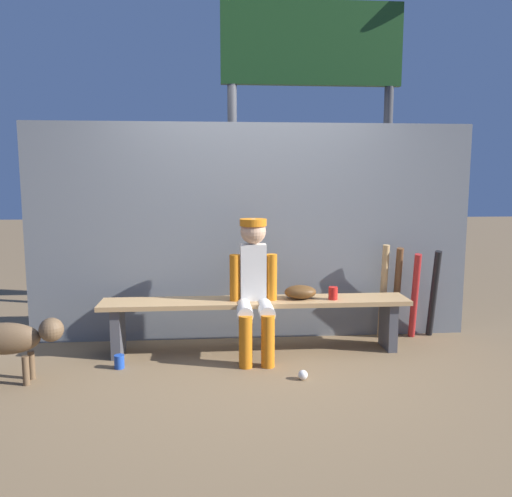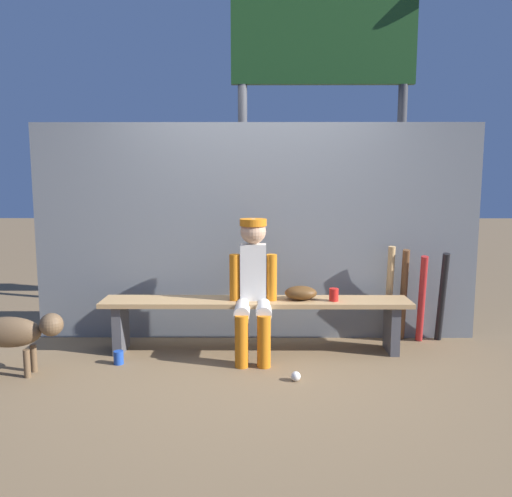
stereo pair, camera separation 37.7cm
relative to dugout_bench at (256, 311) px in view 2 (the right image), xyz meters
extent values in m
plane|color=brown|center=(0.00, 0.00, -0.37)|extent=(30.00, 30.00, 0.00)
cube|color=slate|center=(0.00, 0.41, 0.64)|extent=(4.15, 0.03, 2.02)
cube|color=tan|center=(0.00, 0.00, 0.08)|extent=(2.68, 0.36, 0.04)
cube|color=#4C4C51|center=(-1.19, 0.00, -0.15)|extent=(0.08, 0.29, 0.43)
cube|color=#4C4C51|center=(1.19, 0.00, -0.15)|extent=(0.08, 0.29, 0.43)
cube|color=silver|center=(-0.02, 0.00, 0.34)|extent=(0.22, 0.13, 0.49)
sphere|color=tan|center=(-0.02, 0.00, 0.70)|extent=(0.22, 0.22, 0.22)
cylinder|color=orange|center=(-0.02, 0.00, 0.77)|extent=(0.23, 0.23, 0.06)
cylinder|color=silver|center=(-0.11, -0.19, 0.06)|extent=(0.13, 0.38, 0.13)
cylinder|color=orange|center=(-0.11, -0.38, -0.15)|extent=(0.11, 0.11, 0.43)
cylinder|color=orange|center=(-0.18, -0.02, 0.29)|extent=(0.09, 0.09, 0.42)
cylinder|color=silver|center=(0.07, -0.19, 0.06)|extent=(0.13, 0.38, 0.13)
cylinder|color=orange|center=(0.07, -0.38, -0.15)|extent=(0.11, 0.11, 0.43)
cylinder|color=orange|center=(0.14, -0.02, 0.29)|extent=(0.09, 0.09, 0.42)
ellipsoid|color=#593819|center=(0.39, 0.00, 0.16)|extent=(0.28, 0.20, 0.12)
cylinder|color=tan|center=(1.23, 0.28, 0.08)|extent=(0.07, 0.14, 0.91)
cylinder|color=brown|center=(1.37, 0.30, 0.07)|extent=(0.10, 0.23, 0.88)
cylinder|color=#B22323|center=(1.52, 0.23, 0.05)|extent=(0.10, 0.24, 0.83)
cylinder|color=black|center=(1.71, 0.26, 0.06)|extent=(0.09, 0.25, 0.86)
sphere|color=white|center=(0.30, -0.67, -0.33)|extent=(0.07, 0.07, 0.07)
cylinder|color=#1E47AD|center=(-1.13, -0.32, -0.31)|extent=(0.08, 0.08, 0.11)
cylinder|color=red|center=(0.67, -0.05, 0.15)|extent=(0.08, 0.08, 0.11)
cylinder|color=#3F3F42|center=(-0.15, 1.31, 0.88)|extent=(0.10, 0.10, 2.51)
cylinder|color=#3F3F42|center=(1.57, 1.31, 0.88)|extent=(0.10, 0.10, 2.51)
cube|color=#1E471E|center=(0.71, 1.31, 2.58)|extent=(1.96, 0.08, 0.87)
ellipsoid|color=brown|center=(-1.91, -0.55, -0.03)|extent=(0.52, 0.20, 0.24)
sphere|color=brown|center=(-1.57, -0.55, 0.03)|extent=(0.18, 0.18, 0.18)
cylinder|color=brown|center=(-1.75, -0.49, -0.26)|extent=(0.05, 0.05, 0.22)
cylinder|color=brown|center=(-1.75, -0.61, -0.26)|extent=(0.05, 0.05, 0.22)
camera|label=1|loc=(-0.35, -4.37, 1.16)|focal=36.18mm
camera|label=2|loc=(0.02, -4.39, 1.16)|focal=36.18mm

